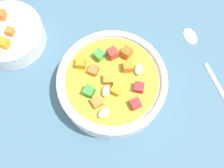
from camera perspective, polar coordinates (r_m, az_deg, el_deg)
ground_plane at (r=44.98cm, az=0.00°, el=-1.63°), size 140.00×140.00×2.00cm
soup_bowl_main at (r=41.25cm, az=-0.00°, el=0.10°), size 17.40×17.40×6.67cm
spoon at (r=48.44cm, az=20.31°, el=4.53°), size 2.42×19.52×0.92cm
side_bowl_small at (r=49.62cm, az=-21.95°, el=10.24°), size 12.29×12.29×4.92cm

